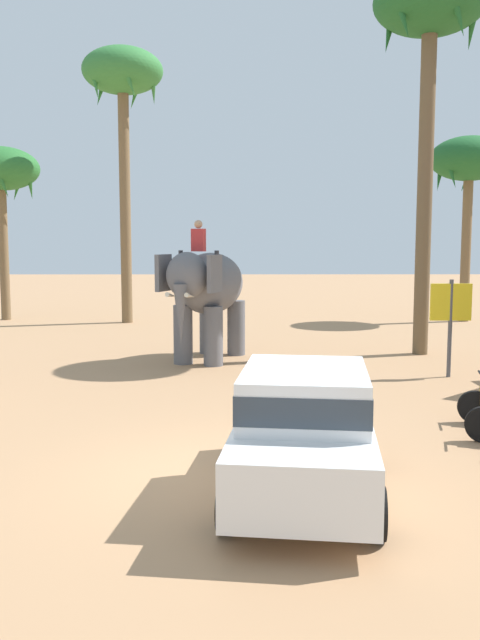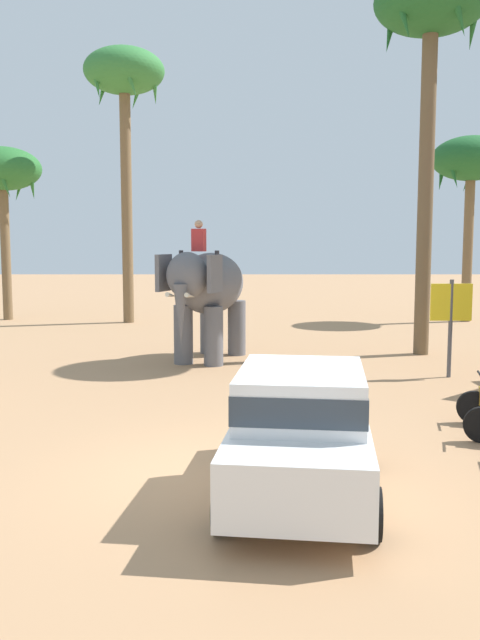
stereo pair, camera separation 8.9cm
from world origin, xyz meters
TOP-DOWN VIEW (x-y plane):
  - ground_plane at (0.00, 0.00)m, footprint 120.00×120.00m
  - car_sedan_foreground at (1.07, -0.79)m, footprint 2.26×4.28m
  - elephant_with_mahout at (-0.62, 9.45)m, footprint 2.64×4.01m
  - palm_tree_behind_elephant at (-4.31, 18.53)m, footprint 3.20×3.20m
  - palm_tree_near_hut at (9.69, 18.90)m, footprint 3.20×3.20m
  - palm_tree_left_of_road at (5.63, 10.54)m, footprint 3.20×3.20m
  - palm_tree_far_back at (-9.63, 19.56)m, footprint 3.20×3.20m
  - signboard_yellow at (5.41, 7.09)m, footprint 1.00×0.10m

SIDE VIEW (x-z plane):
  - ground_plane at x=0.00m, z-range 0.00..0.00m
  - car_sedan_foreground at x=1.07m, z-range 0.08..1.78m
  - signboard_yellow at x=5.41m, z-range 0.49..2.89m
  - elephant_with_mahout at x=-0.62m, z-range 0.05..3.93m
  - palm_tree_far_back at x=-9.63m, z-range 2.54..9.77m
  - palm_tree_near_hut at x=9.69m, z-range 2.69..10.27m
  - palm_tree_left_of_road at x=5.63m, z-range 4.07..14.97m
  - palm_tree_behind_elephant at x=-4.31m, z-range 4.09..15.03m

